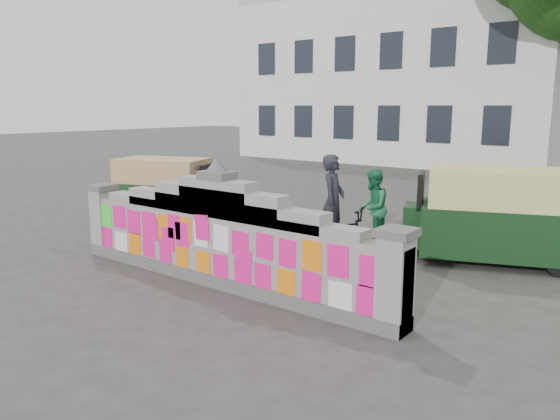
{
  "coord_description": "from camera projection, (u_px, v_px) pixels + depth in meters",
  "views": [
    {
      "loc": [
        5.86,
        -5.91,
        2.78
      ],
      "look_at": [
        0.44,
        1.0,
        1.1
      ],
      "focal_mm": 35.0,
      "sensor_mm": 36.0,
      "label": 1
    }
  ],
  "objects": [
    {
      "name": "ground",
      "position": [
        219.0,
        284.0,
        8.64
      ],
      "size": [
        100.0,
        100.0,
        0.0
      ],
      "primitive_type": "plane",
      "color": "#383533",
      "rests_on": "ground"
    },
    {
      "name": "parapet_wall",
      "position": [
        218.0,
        238.0,
        8.5
      ],
      "size": [
        6.48,
        0.44,
        2.01
      ],
      "color": "#4C4C49",
      "rests_on": "ground"
    },
    {
      "name": "building",
      "position": [
        413.0,
        82.0,
        29.12
      ],
      "size": [
        16.0,
        10.0,
        8.9
      ],
      "color": "silver",
      "rests_on": "ground"
    },
    {
      "name": "cyclist_bike",
      "position": [
        332.0,
        233.0,
        9.95
      ],
      "size": [
        2.0,
        1.15,
        0.99
      ],
      "primitive_type": "imported",
      "rotation": [
        0.0,
        0.0,
        1.85
      ],
      "color": "black",
      "rests_on": "ground"
    },
    {
      "name": "cyclist_rider",
      "position": [
        333.0,
        215.0,
        9.88
      ],
      "size": [
        0.55,
        0.7,
        1.68
      ],
      "primitive_type": "imported",
      "rotation": [
        0.0,
        0.0,
        1.85
      ],
      "color": "#212229",
      "rests_on": "ground"
    },
    {
      "name": "pedestrian",
      "position": [
        373.0,
        208.0,
        10.92
      ],
      "size": [
        0.81,
        0.91,
        1.55
      ],
      "primitive_type": "imported",
      "rotation": [
        0.0,
        0.0,
        -1.23
      ],
      "color": "#217B4B",
      "rests_on": "ground"
    },
    {
      "name": "rickshaw_left",
      "position": [
        166.0,
        188.0,
        13.48
      ],
      "size": [
        2.8,
        1.97,
        1.51
      ],
      "rotation": [
        0.0,
        0.0,
        0.34
      ],
      "color": "#113317",
      "rests_on": "ground"
    },
    {
      "name": "rickshaw_right",
      "position": [
        494.0,
        214.0,
        9.71
      ],
      "size": [
        3.14,
        2.25,
        1.69
      ],
      "rotation": [
        0.0,
        0.0,
        3.5
      ],
      "color": "black",
      "rests_on": "ground"
    }
  ]
}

